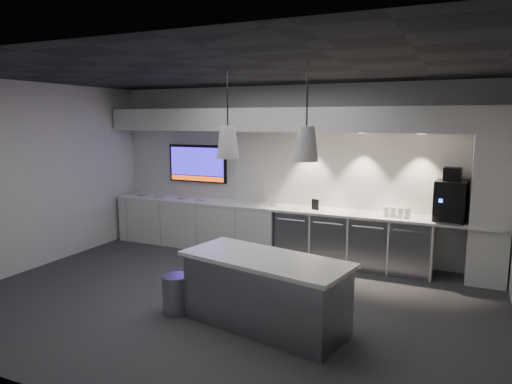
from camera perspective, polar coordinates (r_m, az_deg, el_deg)
The scene contains 27 objects.
floor at distance 6.31m, azimuth -3.81°, elevation -13.38°, with size 7.00×7.00×0.00m, color #313134.
ceiling at distance 5.86m, azimuth -4.13°, elevation 14.84°, with size 7.00×7.00×0.00m, color black.
wall_back at distance 8.17m, azimuth 4.35°, elevation 2.67°, with size 7.00×7.00×0.00m, color silver.
wall_front at distance 3.93m, azimuth -21.52°, elevation -4.96°, with size 7.00×7.00×0.00m, color silver.
wall_left at distance 8.15m, azimuth -26.22°, elevation 1.74°, with size 7.00×7.00×0.00m, color silver.
back_counter at distance 7.96m, azimuth 3.49°, elevation -2.00°, with size 6.80×0.65×0.04m, color white.
left_base_cabinets at distance 8.82m, azimuth -7.25°, elevation -3.96°, with size 3.30×0.63×0.86m, color silver.
fridge_unit_a at distance 7.98m, azimuth 5.15°, elevation -5.35°, with size 0.60×0.61×0.85m, color gray.
fridge_unit_b at distance 7.81m, azimuth 9.54°, elevation -5.77°, with size 0.60×0.61×0.85m, color gray.
fridge_unit_c at distance 7.68m, azimuth 14.11°, elevation -6.17°, with size 0.60×0.61×0.85m, color gray.
fridge_unit_d at distance 7.60m, azimuth 18.82°, elevation -6.54°, with size 0.60×0.61×0.85m, color gray.
backsplash at distance 7.82m, azimuth 12.60°, elevation 2.56°, with size 4.60×0.03×1.30m, color silver.
soffit at distance 7.84m, azimuth 3.67°, elevation 9.00°, with size 6.90×0.60×0.40m, color silver.
column at distance 7.43m, azimuth 27.33°, elevation -0.52°, with size 0.55×0.55×2.60m, color silver.
wall_tv at distance 8.94m, azimuth -7.31°, elevation 3.56°, with size 1.25×0.07×0.72m.
island at distance 5.44m, azimuth 1.14°, elevation -12.35°, with size 2.11×1.23×0.84m.
bin at distance 5.93m, azimuth -9.94°, elevation -12.47°, with size 0.35×0.35×0.49m, color gray.
coffee_machine at distance 7.43m, azimuth 23.18°, elevation -0.79°, with size 0.48×0.65×0.80m.
sign_black at distance 7.74m, azimuth 7.42°, elevation -1.56°, with size 0.14×0.02×0.18m, color black.
sign_white at distance 7.96m, azimuth 1.93°, elevation -1.33°, with size 0.18×0.02×0.14m, color white.
cup_cluster at distance 7.46m, azimuth 17.21°, elevation -2.39°, with size 0.39×0.18×0.16m, color white, non-canonical shape.
tray_a at distance 9.41m, azimuth -14.00°, elevation -0.34°, with size 0.16×0.16×0.03m, color gray.
tray_b at distance 9.10m, azimuth -12.01°, elevation -0.58°, with size 0.16×0.16×0.03m, color gray.
tray_c at distance 8.85m, azimuth -9.13°, elevation -0.77°, with size 0.16×0.16×0.03m, color gray.
tray_d at distance 8.60m, azimuth -7.00°, elevation -1.01°, with size 0.16×0.16×0.03m, color gray.
pendant_left at distance 5.27m, azimuth -3.54°, elevation 6.29°, with size 0.26×0.26×1.07m.
pendant_right at distance 4.90m, azimuth 6.31°, elevation 6.04°, with size 0.26×0.26×1.07m.
Camera 1 is at (2.76, -5.14, 2.41)m, focal length 32.00 mm.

